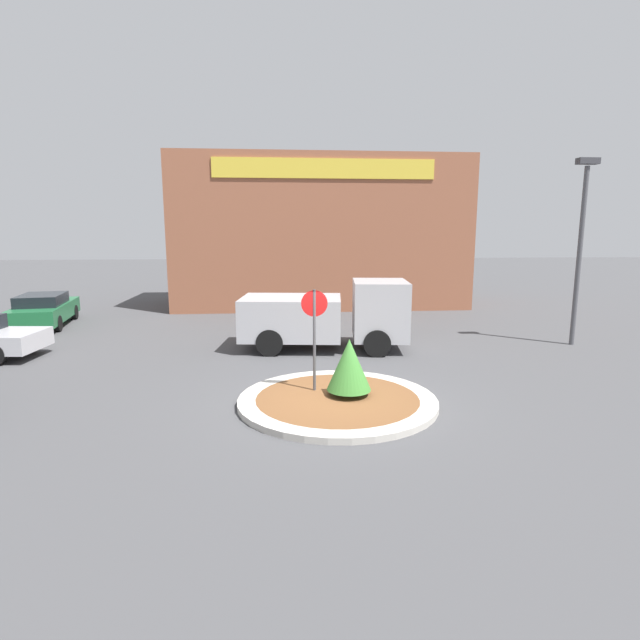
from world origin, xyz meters
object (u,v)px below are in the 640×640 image
utility_truck (328,315)px  parked_sedan_green (44,310)px  light_pole (581,238)px  stop_sign (314,325)px

utility_truck → parked_sedan_green: bearing=162.8°
utility_truck → light_pole: 8.85m
light_pole → stop_sign: bearing=-153.2°
stop_sign → light_pole: bearing=26.8°
stop_sign → light_pole: (9.29, 4.69, 1.93)m
utility_truck → light_pole: light_pole is taller
stop_sign → parked_sedan_green: 14.32m
stop_sign → utility_truck: size_ratio=0.45×
parked_sedan_green → utility_truck: bearing=-123.1°
parked_sedan_green → light_pole: (19.71, -5.07, 2.97)m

